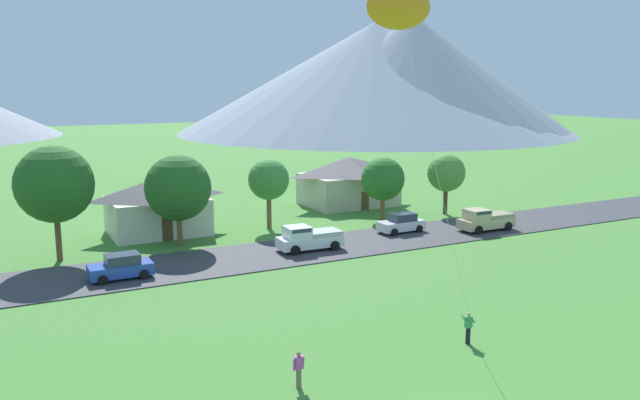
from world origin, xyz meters
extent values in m
cube|color=#38383D|center=(0.00, 27.94, 0.04)|extent=(160.00, 7.92, 0.08)
cone|color=gray|center=(85.77, 124.48, 15.35)|extent=(83.17, 83.17, 30.70)
cone|color=gray|center=(79.76, 133.37, 14.63)|extent=(105.79, 105.79, 29.25)
cube|color=beige|center=(-2.14, 39.28, 1.60)|extent=(8.19, 6.42, 3.20)
pyramid|color=#474247|center=(-2.14, 39.28, 4.08)|extent=(8.85, 6.94, 1.76)
cube|color=brown|center=(-2.14, 36.05, 1.00)|extent=(0.90, 0.06, 2.00)
cube|color=beige|center=(19.67, 43.39, 1.70)|extent=(9.26, 7.08, 3.40)
pyramid|color=#564C51|center=(19.67, 43.39, 4.33)|extent=(10.00, 7.65, 1.87)
cube|color=brown|center=(19.67, 39.83, 1.00)|extent=(0.90, 0.06, 2.00)
cylinder|color=brown|center=(-10.93, 33.71, 1.84)|extent=(0.44, 0.44, 3.68)
sphere|color=#23561E|center=(-10.93, 33.71, 5.83)|extent=(5.73, 5.73, 5.73)
cylinder|color=brown|center=(-1.68, 33.96, 1.41)|extent=(0.44, 0.44, 2.82)
sphere|color=#23561E|center=(-1.68, 33.96, 4.83)|extent=(5.36, 5.36, 5.36)
cylinder|color=#4C3823|center=(25.88, 34.38, 1.41)|extent=(0.44, 0.44, 2.82)
sphere|color=#4C8938|center=(25.88, 34.38, 4.26)|extent=(3.84, 3.84, 3.84)
cylinder|color=brown|center=(18.75, 35.10, 1.22)|extent=(0.44, 0.44, 2.43)
sphere|color=#286623|center=(18.75, 35.10, 4.01)|extent=(4.22, 4.22, 4.22)
cylinder|color=brown|center=(7.33, 36.49, 1.58)|extent=(0.44, 0.44, 3.17)
sphere|color=#3D7F33|center=(7.33, 36.49, 4.57)|extent=(3.74, 3.74, 3.74)
cube|color=white|center=(17.09, 29.52, 0.68)|extent=(4.24, 1.90, 0.80)
cube|color=#2D3847|center=(17.24, 29.53, 1.42)|extent=(2.24, 1.64, 0.68)
cylinder|color=black|center=(15.76, 28.57, 0.40)|extent=(0.65, 0.26, 0.64)
cylinder|color=black|center=(15.71, 30.41, 0.40)|extent=(0.65, 0.26, 0.64)
cylinder|color=black|center=(18.46, 28.64, 0.40)|extent=(0.65, 0.26, 0.64)
cylinder|color=black|center=(18.41, 30.48, 0.40)|extent=(0.65, 0.26, 0.64)
cube|color=#2847A8|center=(-7.77, 26.76, 0.68)|extent=(4.22, 1.85, 0.80)
cube|color=#2D3847|center=(-7.62, 26.76, 1.42)|extent=(2.22, 1.61, 0.68)
cylinder|color=black|center=(-9.10, 25.82, 0.40)|extent=(0.64, 0.25, 0.64)
cylinder|color=black|center=(-9.13, 27.66, 0.40)|extent=(0.64, 0.25, 0.64)
cylinder|color=black|center=(-6.40, 25.86, 0.40)|extent=(0.64, 0.25, 0.64)
cylinder|color=black|center=(-6.43, 27.70, 0.40)|extent=(0.64, 0.25, 0.64)
cube|color=white|center=(7.09, 27.68, 0.75)|extent=(5.28, 2.22, 0.84)
cube|color=white|center=(5.99, 27.72, 1.62)|extent=(1.98, 1.92, 0.90)
cube|color=#2D3847|center=(5.99, 27.72, 1.89)|extent=(1.69, 1.95, 0.28)
cube|color=#B7B7B7|center=(8.24, 27.63, 1.35)|extent=(2.78, 2.07, 0.36)
cylinder|color=black|center=(5.35, 26.73, 0.46)|extent=(0.77, 0.31, 0.76)
cylinder|color=black|center=(5.44, 28.77, 0.46)|extent=(0.77, 0.31, 0.76)
cylinder|color=black|center=(8.75, 26.58, 0.46)|extent=(0.77, 0.31, 0.76)
cylinder|color=black|center=(8.83, 28.62, 0.46)|extent=(0.77, 0.31, 0.76)
cube|color=#C6B284|center=(24.32, 26.56, 0.75)|extent=(5.24, 2.10, 0.84)
cube|color=#C6B284|center=(23.22, 26.58, 1.62)|extent=(1.93, 1.88, 0.90)
cube|color=#2D3847|center=(23.22, 26.58, 1.89)|extent=(1.65, 1.91, 0.28)
cube|color=tan|center=(25.47, 26.54, 1.35)|extent=(2.74, 2.01, 0.36)
cylinder|color=black|center=(22.60, 25.57, 0.46)|extent=(0.77, 0.29, 0.76)
cylinder|color=black|center=(22.64, 27.61, 0.46)|extent=(0.77, 0.29, 0.76)
cylinder|color=black|center=(26.00, 25.51, 0.46)|extent=(0.77, 0.29, 0.76)
cylinder|color=black|center=(26.04, 27.55, 0.46)|extent=(0.77, 0.29, 0.76)
cylinder|color=black|center=(5.85, 7.22, 0.44)|extent=(0.24, 0.24, 0.88)
cube|color=#388E51|center=(5.85, 7.22, 1.17)|extent=(0.36, 0.22, 0.58)
sphere|color=tan|center=(5.85, 7.22, 1.57)|extent=(0.21, 0.21, 0.21)
cylinder|color=#388E51|center=(5.63, 7.28, 1.31)|extent=(0.18, 0.55, 0.37)
cylinder|color=#388E51|center=(6.07, 7.28, 1.31)|extent=(0.18, 0.55, 0.37)
ellipsoid|color=orange|center=(3.69, 10.90, 16.91)|extent=(3.79, 1.69, 2.46)
cylinder|color=silver|center=(4.77, 9.06, 9.23)|extent=(2.18, 3.70, 15.36)
cylinder|color=#70604C|center=(-3.94, 6.86, 0.44)|extent=(0.24, 0.24, 0.88)
cube|color=#B7479E|center=(-3.94, 6.86, 1.17)|extent=(0.36, 0.22, 0.58)
sphere|color=#9E7051|center=(-3.94, 6.86, 1.57)|extent=(0.21, 0.21, 0.21)
cylinder|color=#B7479E|center=(-4.16, 6.86, 1.12)|extent=(0.12, 0.18, 0.59)
cylinder|color=#B7479E|center=(-3.72, 6.86, 1.12)|extent=(0.12, 0.18, 0.59)
camera|label=1|loc=(-15.33, -16.97, 13.14)|focal=36.28mm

